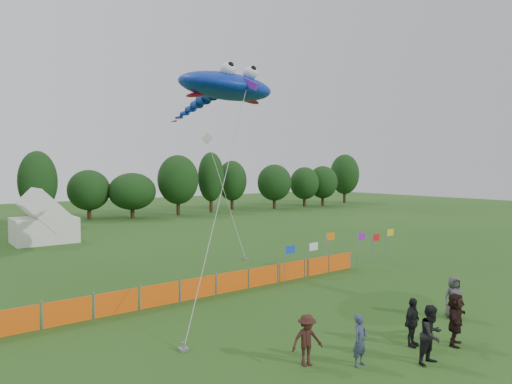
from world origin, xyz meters
TOP-DOWN VIEW (x-y plane):
  - ground at (0.00, 0.00)m, footprint 160.00×160.00m
  - treeline at (1.61, 44.93)m, footprint 104.57×8.78m
  - tent_right at (-3.25, 31.07)m, footprint 4.91×3.92m
  - barrier_fence at (-1.28, 8.93)m, footprint 21.90×0.06m
  - flag_row at (9.15, 8.98)m, footprint 10.73×0.86m
  - spectator_a at (-1.00, -0.74)m, footprint 0.65×0.48m
  - spectator_b at (0.93, -2.02)m, footprint 0.94×0.74m
  - spectator_c at (-2.32, 0.30)m, footprint 1.19×0.89m
  - spectator_d at (1.70, -0.80)m, footprint 1.06×0.58m
  - spectator_e at (5.70, -0.10)m, footprint 1.03×0.90m
  - spectator_f at (3.01, -1.67)m, footprint 1.79×1.22m
  - stingray_kite at (1.83, 11.45)m, footprint 10.08×15.17m
  - small_kite_white at (8.42, 22.37)m, footprint 4.28×11.17m

SIDE VIEW (x-z plane):
  - ground at x=0.00m, z-range 0.00..0.00m
  - barrier_fence at x=-1.28m, z-range 0.00..1.00m
  - spectator_c at x=-2.32m, z-range 0.00..1.64m
  - spectator_a at x=-1.00m, z-range 0.00..1.64m
  - spectator_d at x=1.70m, z-range 0.00..1.71m
  - spectator_e at x=5.70m, z-range 0.00..1.77m
  - spectator_f at x=3.01m, z-range 0.00..1.85m
  - spectator_b at x=0.93m, z-range 0.00..1.89m
  - flag_row at x=9.15m, z-range 0.25..2.54m
  - tent_right at x=-3.25m, z-range 0.02..3.48m
  - treeline at x=1.61m, z-range 0.00..8.36m
  - small_kite_white at x=8.42m, z-range 1.32..10.85m
  - stingray_kite at x=1.83m, z-range 4.81..16.56m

